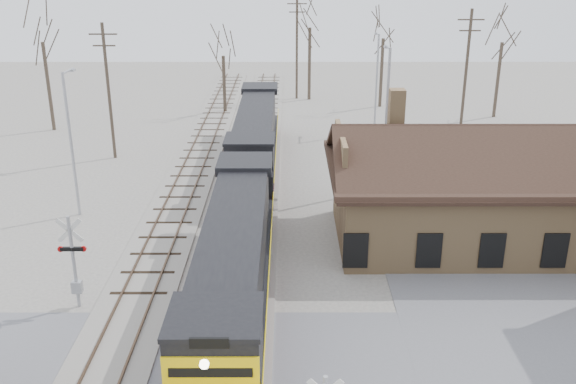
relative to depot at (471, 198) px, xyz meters
name	(u,v)px	position (x,y,z in m)	size (l,w,h in m)	color
ground	(226,378)	(-11.99, -12.00, -2.41)	(140.00, 140.00, 0.00)	#A9A499
road	(226,378)	(-11.99, -12.00, -2.39)	(60.00, 9.00, 0.03)	slate
track_main	(249,217)	(-11.99, 3.00, -2.34)	(3.40, 90.00, 0.24)	#A9A499
track_siding	(172,217)	(-16.49, 3.00, -2.34)	(3.40, 90.00, 0.24)	#A9A499
depot	(471,198)	(0.00, 0.00, 0.00)	(15.20, 9.31, 7.90)	#A27F54
locomotive_lead	(233,272)	(-11.99, -7.99, -0.15)	(2.89, 19.34, 4.29)	black
locomotive_trailing	(255,139)	(-11.99, 11.63, -0.15)	(2.89, 19.34, 4.06)	black
crossbuck_far	(74,266)	(-18.90, -6.94, -0.40)	(1.23, 0.32, 4.31)	#A5A8AD
streetlight_a	(71,136)	(-22.04, 3.63, 2.34)	(0.25, 2.04, 8.43)	#A5A8AD
streetlight_b	(386,112)	(-3.51, 7.89, 2.70)	(0.25, 2.04, 9.13)	#A5A8AD
streetlight_c	(377,77)	(-2.26, 22.02, 2.23)	(0.25, 2.04, 8.22)	#A5A8AD
utility_pole_a	(108,90)	(-22.71, 14.50, 2.77)	(2.00, 0.24, 9.91)	#382D23
utility_pole_b	(297,46)	(-8.77, 34.88, 3.01)	(2.00, 0.24, 10.37)	#382D23
utility_pole_c	(465,77)	(3.94, 17.53, 3.12)	(2.00, 0.24, 10.59)	#382D23
tree_a	(41,27)	(-30.01, 22.45, 6.32)	(5.00, 5.00, 12.25)	#382D23
tree_b	(223,46)	(-15.73, 28.85, 3.82)	(3.58, 3.58, 8.76)	#382D23
tree_c	(310,15)	(-7.48, 34.42, 6.10)	(4.87, 4.87, 11.94)	#382D23
tree_d	(384,27)	(-0.52, 31.21, 5.34)	(4.44, 4.44, 10.88)	#382D23
tree_e	(504,30)	(9.59, 27.04, 5.56)	(4.57, 4.57, 11.19)	#382D23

